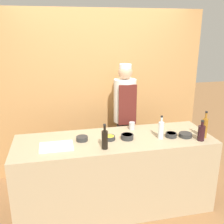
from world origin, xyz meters
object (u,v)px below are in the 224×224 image
(bottle_soy, at_px, (105,139))
(bottle_clear, at_px, (161,130))
(sauce_bowl_yellow, at_px, (109,138))
(bottle_amber, at_px, (205,127))
(cup_steel, at_px, (132,126))
(chef_center, at_px, (125,118))
(sauce_bowl_red, at_px, (127,136))
(sauce_bowl_brown, at_px, (171,135))
(bottle_wine, at_px, (201,133))
(sauce_bowl_purple, at_px, (82,138))
(sauce_bowl_white, at_px, (185,135))
(cutting_board, at_px, (56,146))

(bottle_soy, bearing_deg, bottle_clear, 10.57)
(sauce_bowl_yellow, bearing_deg, bottle_amber, -9.17)
(cup_steel, relative_size, chef_center, 0.06)
(sauce_bowl_red, height_order, chef_center, chef_center)
(sauce_bowl_brown, relative_size, cup_steel, 1.38)
(cup_steel, bearing_deg, bottle_amber, -30.06)
(sauce_bowl_red, height_order, sauce_bowl_yellow, sauce_bowl_red)
(bottle_wine, height_order, bottle_soy, bottle_soy)
(bottle_soy, bearing_deg, sauce_bowl_purple, 129.06)
(bottle_wine, distance_m, cup_steel, 0.84)
(sauce_bowl_white, distance_m, bottle_soy, 1.00)
(sauce_bowl_white, relative_size, cup_steel, 1.59)
(sauce_bowl_red, distance_m, sauce_bowl_yellow, 0.21)
(sauce_bowl_white, xyz_separation_m, bottle_soy, (-0.99, -0.11, 0.08))
(sauce_bowl_purple, bearing_deg, sauce_bowl_yellow, -7.48)
(sauce_bowl_red, xyz_separation_m, bottle_amber, (0.89, -0.15, 0.09))
(bottle_soy, xyz_separation_m, chef_center, (0.45, 0.87, -0.09))
(bottle_wine, bearing_deg, sauce_bowl_yellow, 166.49)
(sauce_bowl_brown, distance_m, bottle_clear, 0.16)
(sauce_bowl_red, bearing_deg, chef_center, 77.44)
(sauce_bowl_brown, distance_m, chef_center, 0.82)
(sauce_bowl_white, distance_m, bottle_clear, 0.32)
(sauce_bowl_brown, relative_size, cutting_board, 0.37)
(bottle_clear, height_order, bottle_soy, bottle_clear)
(sauce_bowl_white, distance_m, cutting_board, 1.49)
(cutting_board, bearing_deg, bottle_amber, -3.34)
(sauce_bowl_yellow, height_order, chef_center, chef_center)
(bottle_clear, bearing_deg, sauce_bowl_white, -3.52)
(sauce_bowl_yellow, distance_m, chef_center, 0.74)
(bottle_soy, bearing_deg, bottle_amber, 2.18)
(sauce_bowl_yellow, distance_m, bottle_soy, 0.26)
(sauce_bowl_brown, bearing_deg, sauce_bowl_purple, 173.41)
(sauce_bowl_yellow, bearing_deg, sauce_bowl_red, -7.67)
(sauce_bowl_brown, xyz_separation_m, bottle_amber, (0.37, -0.10, 0.10))
(sauce_bowl_yellow, bearing_deg, bottle_soy, -113.47)
(sauce_bowl_purple, relative_size, bottle_clear, 0.48)
(bottle_wine, bearing_deg, sauce_bowl_red, 165.05)
(bottle_wine, bearing_deg, bottle_soy, 178.89)
(sauce_bowl_brown, height_order, bottle_amber, bottle_amber)
(bottle_amber, bearing_deg, sauce_bowl_purple, 171.20)
(sauce_bowl_purple, height_order, bottle_clear, bottle_clear)
(sauce_bowl_purple, bearing_deg, cutting_board, -157.76)
(cup_steel, height_order, chef_center, chef_center)
(sauce_bowl_yellow, bearing_deg, sauce_bowl_purple, 172.52)
(sauce_bowl_brown, distance_m, bottle_soy, 0.84)
(cutting_board, bearing_deg, sauce_bowl_brown, -0.05)
(sauce_bowl_yellow, bearing_deg, sauce_bowl_white, -7.23)
(sauce_bowl_white, bearing_deg, sauce_bowl_yellow, 172.77)
(sauce_bowl_brown, height_order, sauce_bowl_white, sauce_bowl_brown)
(sauce_bowl_purple, distance_m, cup_steel, 0.69)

